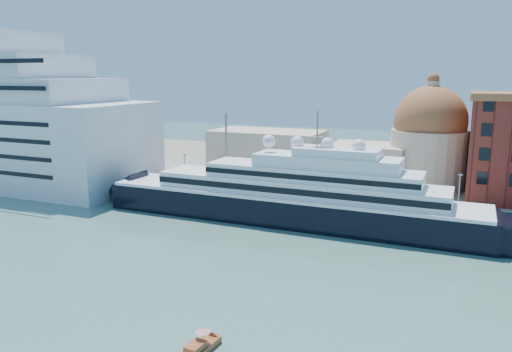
% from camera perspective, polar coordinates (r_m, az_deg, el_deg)
% --- Properties ---
extents(ground, '(400.00, 400.00, 0.00)m').
position_cam_1_polar(ground, '(80.28, -1.20, -9.63)').
color(ground, '#355C53').
rests_on(ground, ground).
extents(quay, '(180.00, 10.00, 2.50)m').
position_cam_1_polar(quay, '(110.24, 6.22, -3.12)').
color(quay, gray).
rests_on(quay, ground).
extents(land, '(260.00, 72.00, 2.00)m').
position_cam_1_polar(land, '(149.03, 10.96, 0.47)').
color(land, slate).
rests_on(land, ground).
extents(quay_fence, '(180.00, 0.10, 1.20)m').
position_cam_1_polar(quay_fence, '(105.62, 5.51, -2.72)').
color(quay_fence, slate).
rests_on(quay_fence, quay).
extents(superyacht, '(87.24, 12.10, 26.07)m').
position_cam_1_polar(superyacht, '(100.59, 2.28, -2.58)').
color(superyacht, black).
rests_on(superyacht, ground).
extents(service_barge, '(12.26, 4.23, 2.75)m').
position_cam_1_polar(service_barge, '(131.21, -21.04, -1.68)').
color(service_barge, white).
rests_on(service_barge, ground).
extents(water_taxi, '(2.25, 5.68, 2.64)m').
position_cam_1_polar(water_taxi, '(56.00, -6.45, -18.92)').
color(water_taxi, brown).
rests_on(water_taxi, ground).
extents(church, '(66.00, 18.00, 25.50)m').
position_cam_1_polar(church, '(129.42, 12.18, 3.22)').
color(church, beige).
rests_on(church, land).
extents(lamp_posts, '(120.80, 2.40, 18.00)m').
position_cam_1_polar(lamp_posts, '(111.17, -0.19, 1.60)').
color(lamp_posts, slate).
rests_on(lamp_posts, quay).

